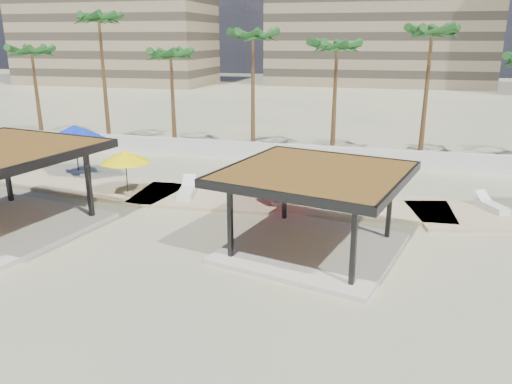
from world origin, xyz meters
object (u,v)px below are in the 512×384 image
Objects in this scene: pavilion_central at (314,203)px; lounger_c at (491,206)px; umbrella_c at (277,161)px; lounger_a at (187,191)px; lounger_b at (376,202)px; umbrella_a at (74,132)px.

pavilion_central is 10.24m from lounger_c.
lounger_c is (10.16, 1.90, -2.05)m from umbrella_c.
pavilion_central is 2.06× the size of umbrella_c.
umbrella_c is at bearing 131.69° from pavilion_central.
lounger_a is at bearing 176.13° from umbrella_c.
lounger_a is (-7.42, 5.05, -1.59)m from pavilion_central.
pavilion_central is at bearing -136.89° from lounger_a.
umbrella_c reaches higher than lounger_b.
umbrella_a is at bearing 167.35° from umbrella_c.
pavilion_central is 17.45m from umbrella_a.
lounger_b is at bearing -98.95° from lounger_a.
lounger_a is (8.24, -2.62, -2.30)m from umbrella_a.
pavilion_central is at bearing -26.10° from umbrella_a.
lounger_c is (5.37, 0.95, -0.04)m from lounger_b.
pavilion_central is 9.11m from lounger_a.
umbrella_a reaches higher than umbrella_c.
umbrella_a reaches higher than lounger_a.
lounger_b is (9.69, 0.62, 0.01)m from lounger_a.
umbrella_c is at bearing -12.65° from umbrella_a.
lounger_b reaches higher than lounger_a.
pavilion_central is at bearing 101.19° from lounger_c.
pavilion_central is at bearing 159.56° from lounger_b.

